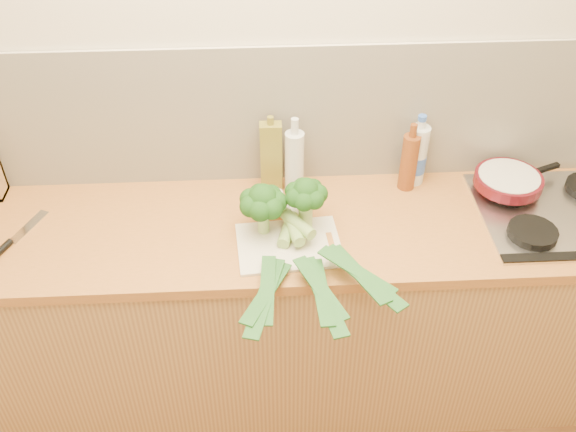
# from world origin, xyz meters

# --- Properties ---
(room_shell) EXTENTS (3.50, 3.50, 3.50)m
(room_shell) POSITION_xyz_m (0.00, 1.49, 1.17)
(room_shell) COLOR beige
(room_shell) RESTS_ON ground
(counter) EXTENTS (3.20, 0.62, 0.90)m
(counter) POSITION_xyz_m (0.00, 1.20, 0.45)
(counter) COLOR #B18849
(counter) RESTS_ON ground
(gas_hob) EXTENTS (0.58, 0.50, 0.04)m
(gas_hob) POSITION_xyz_m (1.02, 1.20, 0.91)
(gas_hob) COLOR silver
(gas_hob) RESTS_ON counter
(chopping_board) EXTENTS (0.37, 0.28, 0.01)m
(chopping_board) POSITION_xyz_m (0.03, 1.08, 0.91)
(chopping_board) COLOR beige
(chopping_board) RESTS_ON counter
(broccoli_left) EXTENTS (0.16, 0.16, 0.19)m
(broccoli_left) POSITION_xyz_m (-0.05, 1.16, 1.04)
(broccoli_left) COLOR #A1C573
(broccoli_left) RESTS_ON chopping_board
(broccoli_right) EXTENTS (0.15, 0.15, 0.20)m
(broccoli_right) POSITION_xyz_m (0.09, 1.17, 1.05)
(broccoli_right) COLOR #A1C573
(broccoli_right) RESTS_ON chopping_board
(leek_front) EXTENTS (0.24, 0.68, 0.04)m
(leek_front) POSITION_xyz_m (0.01, 1.06, 0.93)
(leek_front) COLOR white
(leek_front) RESTS_ON chopping_board
(leek_mid) EXTENTS (0.21, 0.70, 0.04)m
(leek_mid) POSITION_xyz_m (0.06, 1.05, 0.95)
(leek_mid) COLOR white
(leek_mid) RESTS_ON chopping_board
(leek_back) EXTENTS (0.44, 0.60, 0.04)m
(leek_back) POSITION_xyz_m (0.10, 1.06, 0.97)
(leek_back) COLOR white
(leek_back) RESTS_ON chopping_board
(chefs_knife) EXTENTS (0.15, 0.30, 0.02)m
(chefs_knife) POSITION_xyz_m (-0.93, 1.13, 0.91)
(chefs_knife) COLOR silver
(chefs_knife) RESTS_ON counter
(skillet) EXTENTS (0.35, 0.25, 0.04)m
(skillet) POSITION_xyz_m (0.86, 1.34, 0.96)
(skillet) COLOR #540E15
(skillet) RESTS_ON gas_hob
(oil_tin) EXTENTS (0.08, 0.05, 0.31)m
(oil_tin) POSITION_xyz_m (-0.02, 1.43, 1.04)
(oil_tin) COLOR olive
(oil_tin) RESTS_ON counter
(glass_bottle) EXTENTS (0.07, 0.07, 0.31)m
(glass_bottle) POSITION_xyz_m (0.07, 1.40, 1.03)
(glass_bottle) COLOR silver
(glass_bottle) RESTS_ON counter
(amber_bottle) EXTENTS (0.06, 0.06, 0.28)m
(amber_bottle) POSITION_xyz_m (0.49, 1.40, 1.02)
(amber_bottle) COLOR brown
(amber_bottle) RESTS_ON counter
(water_bottle) EXTENTS (0.08, 0.08, 0.27)m
(water_bottle) POSITION_xyz_m (0.53, 1.43, 1.01)
(water_bottle) COLOR silver
(water_bottle) RESTS_ON counter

